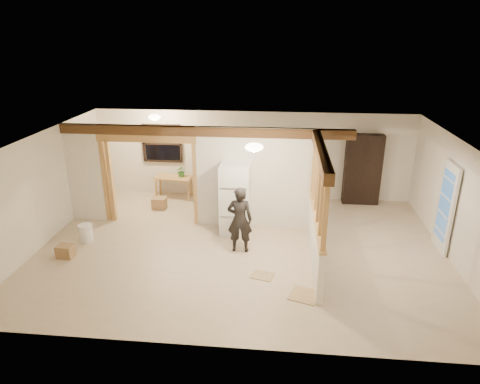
# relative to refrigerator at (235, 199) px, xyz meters

# --- Properties ---
(floor) EXTENTS (9.00, 6.50, 0.01)m
(floor) POSITION_rel_refrigerator_xyz_m (0.22, -0.80, -0.86)
(floor) COLOR #C7B194
(floor) RESTS_ON ground
(ceiling) EXTENTS (9.00, 6.50, 0.01)m
(ceiling) POSITION_rel_refrigerator_xyz_m (0.22, -0.80, 1.65)
(ceiling) COLOR white
(wall_back) EXTENTS (9.00, 0.01, 2.50)m
(wall_back) POSITION_rel_refrigerator_xyz_m (0.22, 2.45, 0.40)
(wall_back) COLOR silver
(wall_back) RESTS_ON floor
(wall_front) EXTENTS (9.00, 0.01, 2.50)m
(wall_front) POSITION_rel_refrigerator_xyz_m (0.22, -4.05, 0.40)
(wall_front) COLOR silver
(wall_front) RESTS_ON floor
(wall_left) EXTENTS (0.01, 6.50, 2.50)m
(wall_left) POSITION_rel_refrigerator_xyz_m (-4.28, -0.80, 0.40)
(wall_left) COLOR silver
(wall_left) RESTS_ON floor
(wall_right) EXTENTS (0.01, 6.50, 2.50)m
(wall_right) POSITION_rel_refrigerator_xyz_m (4.72, -0.80, 0.40)
(wall_right) COLOR silver
(wall_right) RESTS_ON floor
(partition_left_stub) EXTENTS (0.90, 0.12, 2.50)m
(partition_left_stub) POSITION_rel_refrigerator_xyz_m (-3.83, 0.40, 0.40)
(partition_left_stub) COLOR silver
(partition_left_stub) RESTS_ON floor
(partition_center) EXTENTS (2.80, 0.12, 2.50)m
(partition_center) POSITION_rel_refrigerator_xyz_m (0.42, 0.40, 0.40)
(partition_center) COLOR silver
(partition_center) RESTS_ON floor
(doorway_frame) EXTENTS (2.46, 0.14, 2.20)m
(doorway_frame) POSITION_rel_refrigerator_xyz_m (-2.18, 0.40, 0.25)
(doorway_frame) COLOR tan
(doorway_frame) RESTS_ON floor
(header_beam_back) EXTENTS (7.00, 0.18, 0.22)m
(header_beam_back) POSITION_rel_refrigerator_xyz_m (-0.78, 0.40, 1.53)
(header_beam_back) COLOR #55371D
(header_beam_back) RESTS_ON ceiling
(header_beam_right) EXTENTS (0.18, 3.30, 0.22)m
(header_beam_right) POSITION_rel_refrigerator_xyz_m (1.82, -1.20, 1.53)
(header_beam_right) COLOR #55371D
(header_beam_right) RESTS_ON ceiling
(pony_wall) EXTENTS (0.12, 3.20, 1.00)m
(pony_wall) POSITION_rel_refrigerator_xyz_m (1.82, -1.20, -0.35)
(pony_wall) COLOR silver
(pony_wall) RESTS_ON floor
(stud_partition) EXTENTS (0.14, 3.20, 1.32)m
(stud_partition) POSITION_rel_refrigerator_xyz_m (1.82, -1.20, 0.81)
(stud_partition) COLOR tan
(stud_partition) RESTS_ON pony_wall
(window_back) EXTENTS (1.12, 0.10, 1.10)m
(window_back) POSITION_rel_refrigerator_xyz_m (-2.38, 2.37, 0.70)
(window_back) COLOR black
(window_back) RESTS_ON wall_back
(french_door) EXTENTS (0.12, 0.86, 2.00)m
(french_door) POSITION_rel_refrigerator_xyz_m (4.64, -0.40, 0.15)
(french_door) COLOR white
(french_door) RESTS_ON floor
(ceiling_dome_main) EXTENTS (0.36, 0.36, 0.16)m
(ceiling_dome_main) POSITION_rel_refrigerator_xyz_m (0.52, -1.30, 1.63)
(ceiling_dome_main) COLOR #FFEABF
(ceiling_dome_main) RESTS_ON ceiling
(ceiling_dome_util) EXTENTS (0.32, 0.32, 0.14)m
(ceiling_dome_util) POSITION_rel_refrigerator_xyz_m (-2.28, 1.50, 1.63)
(ceiling_dome_util) COLOR #FFEABF
(ceiling_dome_util) RESTS_ON ceiling
(hanging_bulb) EXTENTS (0.07, 0.07, 0.07)m
(hanging_bulb) POSITION_rel_refrigerator_xyz_m (-1.78, 0.80, 1.33)
(hanging_bulb) COLOR #FFD88C
(hanging_bulb) RESTS_ON ceiling
(refrigerator) EXTENTS (0.70, 0.68, 1.70)m
(refrigerator) POSITION_rel_refrigerator_xyz_m (0.00, 0.00, 0.00)
(refrigerator) COLOR silver
(refrigerator) RESTS_ON floor
(woman) EXTENTS (0.55, 0.37, 1.51)m
(woman) POSITION_rel_refrigerator_xyz_m (0.20, -0.93, -0.10)
(woman) COLOR #2C2928
(woman) RESTS_ON floor
(work_table) EXTENTS (1.09, 0.66, 0.65)m
(work_table) POSITION_rel_refrigerator_xyz_m (-2.02, 2.08, -0.53)
(work_table) COLOR tan
(work_table) RESTS_ON floor
(potted_plant) EXTENTS (0.35, 0.32, 0.34)m
(potted_plant) POSITION_rel_refrigerator_xyz_m (-1.78, 2.10, -0.04)
(potted_plant) COLOR #357A2B
(potted_plant) RESTS_ON work_table
(shop_vac) EXTENTS (0.64, 0.64, 0.68)m
(shop_vac) POSITION_rel_refrigerator_xyz_m (-3.93, 1.27, -0.51)
(shop_vac) COLOR #A8111E
(shop_vac) RESTS_ON floor
(bookshelf) EXTENTS (0.99, 0.33, 1.98)m
(bookshelf) POSITION_rel_refrigerator_xyz_m (3.31, 2.22, 0.14)
(bookshelf) COLOR black
(bookshelf) RESTS_ON floor
(bucket) EXTENTS (0.40, 0.40, 0.40)m
(bucket) POSITION_rel_refrigerator_xyz_m (-3.41, -0.80, -0.65)
(bucket) COLOR silver
(bucket) RESTS_ON floor
(box_util_a) EXTENTS (0.37, 0.31, 0.31)m
(box_util_a) POSITION_rel_refrigerator_xyz_m (-2.24, 1.25, -0.69)
(box_util_a) COLOR #9A744A
(box_util_a) RESTS_ON floor
(box_util_b) EXTENTS (0.41, 0.41, 0.30)m
(box_util_b) POSITION_rel_refrigerator_xyz_m (-3.70, 1.36, -0.70)
(box_util_b) COLOR #9A744A
(box_util_b) RESTS_ON floor
(box_front) EXTENTS (0.36, 0.30, 0.27)m
(box_front) POSITION_rel_refrigerator_xyz_m (-3.52, -1.58, -0.71)
(box_front) COLOR #9A744A
(box_front) RESTS_ON floor
(floor_panel_near) EXTENTS (0.64, 0.64, 0.02)m
(floor_panel_near) POSITION_rel_refrigerator_xyz_m (1.57, -2.54, -0.84)
(floor_panel_near) COLOR tan
(floor_panel_near) RESTS_ON floor
(floor_panel_far) EXTENTS (0.52, 0.46, 0.01)m
(floor_panel_far) POSITION_rel_refrigerator_xyz_m (0.76, -1.93, -0.84)
(floor_panel_far) COLOR tan
(floor_panel_far) RESTS_ON floor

